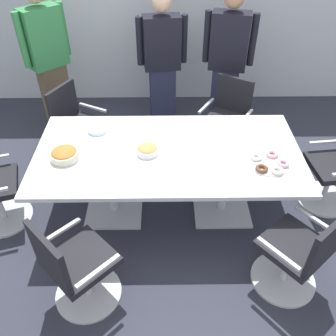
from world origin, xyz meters
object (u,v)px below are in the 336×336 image
(office_chair_3, at_px, (299,255))
(plate_stack, at_px, (97,130))
(office_chair_5, at_px, (226,122))
(person_standing_0, at_px, (49,59))
(person_standing_1, at_px, (162,62))
(donut_platter, at_px, (269,163))
(office_chair_2, at_px, (76,269))
(snack_bowl_cookies, at_px, (147,150))
(office_chair_0, at_px, (78,129))
(person_standing_2, at_px, (227,62))
(snack_bowl_pretzels, at_px, (64,154))
(conference_table, at_px, (168,162))

(office_chair_3, height_order, plate_stack, office_chair_3)
(office_chair_5, xyz_separation_m, person_standing_0, (-2.11, 0.57, 0.55))
(person_standing_1, distance_m, donut_platter, 2.08)
(office_chair_2, height_order, snack_bowl_cookies, office_chair_2)
(office_chair_0, height_order, office_chair_5, same)
(office_chair_5, distance_m, person_standing_0, 2.25)
(person_standing_0, height_order, snack_bowl_cookies, person_standing_0)
(office_chair_3, relative_size, snack_bowl_cookies, 4.56)
(donut_platter, xyz_separation_m, plate_stack, (-1.55, 0.53, -0.00))
(plate_stack, bearing_deg, person_standing_2, 40.93)
(office_chair_5, bearing_deg, person_standing_2, -62.08)
(snack_bowl_cookies, bearing_deg, snack_bowl_pretzels, -174.45)
(person_standing_2, relative_size, donut_platter, 5.17)
(conference_table, distance_m, office_chair_0, 1.36)
(office_chair_2, height_order, person_standing_2, person_standing_2)
(person_standing_1, distance_m, plate_stack, 1.47)
(snack_bowl_pretzels, bearing_deg, office_chair_5, 34.56)
(person_standing_2, height_order, plate_stack, person_standing_2)
(snack_bowl_cookies, xyz_separation_m, donut_platter, (1.05, -0.18, -0.02))
(office_chair_0, relative_size, person_standing_1, 0.55)
(office_chair_0, xyz_separation_m, snack_bowl_cookies, (0.84, -0.90, 0.38))
(office_chair_2, height_order, person_standing_1, person_standing_1)
(person_standing_2, bearing_deg, snack_bowl_pretzels, 57.65)
(person_standing_1, bearing_deg, donut_platter, 109.10)
(office_chair_2, bearing_deg, person_standing_1, 121.68)
(person_standing_1, bearing_deg, person_standing_0, -3.88)
(office_chair_5, height_order, snack_bowl_cookies, office_chair_5)
(person_standing_1, xyz_separation_m, plate_stack, (-0.63, -1.33, -0.10))
(person_standing_1, bearing_deg, conference_table, 84.54)
(person_standing_0, relative_size, snack_bowl_pretzels, 7.30)
(office_chair_2, bearing_deg, snack_bowl_cookies, 107.29)
(office_chair_3, xyz_separation_m, office_chair_5, (-0.31, 1.90, 0.00))
(office_chair_5, xyz_separation_m, plate_stack, (-1.38, -0.68, 0.36))
(conference_table, xyz_separation_m, office_chair_5, (0.70, 1.01, -0.22))
(person_standing_2, xyz_separation_m, snack_bowl_cookies, (-0.92, -1.58, -0.12))
(conference_table, bearing_deg, office_chair_5, 55.30)
(office_chair_5, distance_m, person_standing_2, 0.75)
(conference_table, distance_m, person_standing_2, 1.74)
(person_standing_1, bearing_deg, office_chair_5, 131.90)
(person_standing_0, xyz_separation_m, snack_bowl_pretzels, (0.51, -1.67, -0.15))
(snack_bowl_cookies, bearing_deg, office_chair_0, 132.84)
(office_chair_0, height_order, donut_platter, office_chair_0)
(office_chair_0, distance_m, person_standing_0, 0.97)
(person_standing_0, height_order, person_standing_2, person_standing_0)
(office_chair_0, height_order, office_chair_2, same)
(office_chair_2, height_order, donut_platter, office_chair_2)
(snack_bowl_cookies, bearing_deg, office_chair_2, -118.26)
(donut_platter, bearing_deg, snack_bowl_pretzels, 176.52)
(office_chair_5, xyz_separation_m, donut_platter, (0.17, -1.21, 0.36))
(office_chair_5, height_order, person_standing_2, person_standing_2)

